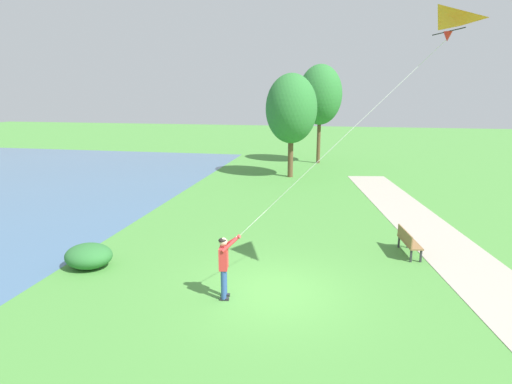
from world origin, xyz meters
The scene contains 8 objects.
ground_plane centered at (0.00, 0.00, 0.00)m, with size 120.00×120.00×0.00m, color #4C8E3D.
walkway_path centered at (6.08, 2.00, 0.01)m, with size 2.40×32.00×0.02m, color #ADA393.
person_kite_flyer centered at (-1.23, -0.61, 1.05)m, with size 0.62×0.52×1.83m.
flying_kite centered at (3.71, 0.10, 6.95)m, with size 5.12×1.53×5.54m.
park_bench_near_walkway centered at (4.10, 3.70, 0.51)m, with size 0.68×1.55×0.88m.
tree_lakeside_far centered at (-1.47, 16.68, 4.42)m, with size 3.29×3.47×6.65m.
tree_horizon_far centered at (0.03, 22.68, 5.24)m, with size 3.32×3.46×7.53m.
lakeside_shrub centered at (-6.04, 0.57, 0.39)m, with size 1.51×1.31×0.77m, color #2D7033.
Camera 1 is at (1.65, -10.87, 5.48)m, focal length 29.87 mm.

